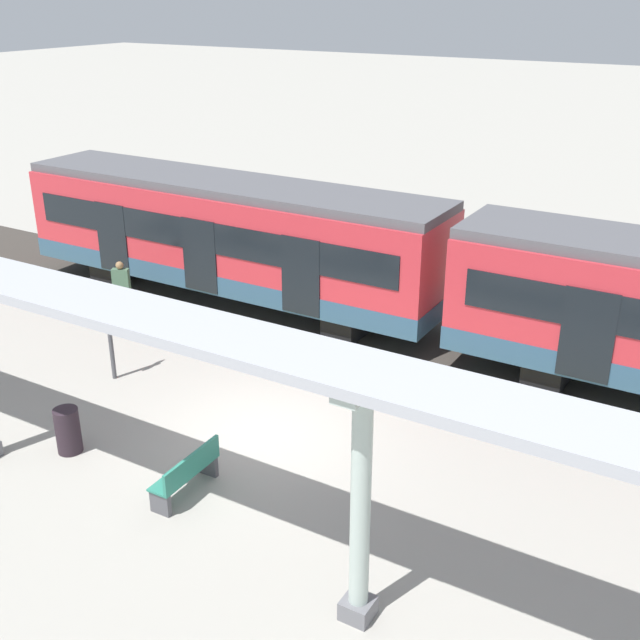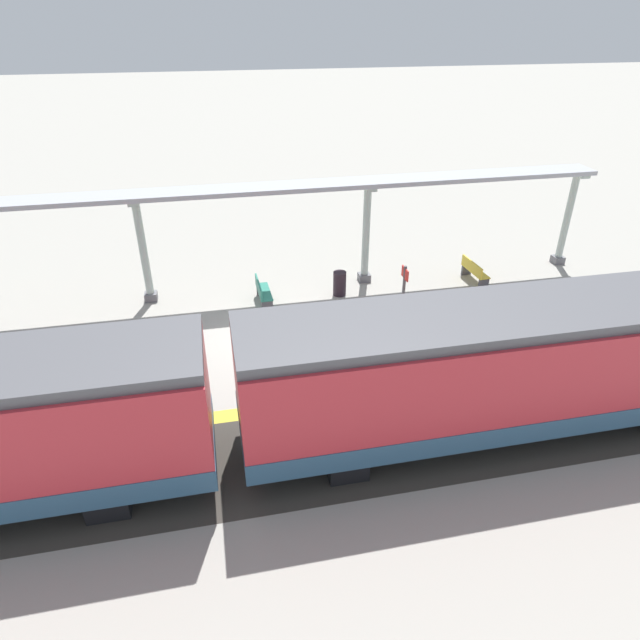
{
  "view_description": "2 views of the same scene",
  "coord_description": "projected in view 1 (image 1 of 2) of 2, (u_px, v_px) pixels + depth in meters",
  "views": [
    {
      "loc": [
        11.16,
        7.96,
        8.31
      ],
      "look_at": [
        -1.84,
        0.25,
        1.83
      ],
      "focal_mm": 43.7,
      "sensor_mm": 36.0,
      "label": 1
    },
    {
      "loc": [
        -15.2,
        1.65,
        9.33
      ],
      "look_at": [
        -1.13,
        -1.29,
        1.12
      ],
      "focal_mm": 30.79,
      "sensor_mm": 36.0,
      "label": 2
    }
  ],
  "objects": [
    {
      "name": "trackbed",
      "position": [
        384.0,
        334.0,
        20.21
      ],
      "size": [
        3.2,
        43.83,
        0.01
      ],
      "primitive_type": "cube",
      "color": "#38332D",
      "rests_on": "ground"
    },
    {
      "name": "bench_mid_platform",
      "position": [
        187.0,
        473.0,
        13.68
      ],
      "size": [
        1.51,
        0.48,
        0.86
      ],
      "color": "#2A7B67",
      "rests_on": "ground"
    },
    {
      "name": "trash_bin",
      "position": [
        68.0,
        430.0,
        14.96
      ],
      "size": [
        0.48,
        0.48,
        0.92
      ],
      "primitive_type": "cylinder",
      "color": "#2A1F27",
      "rests_on": "ground"
    },
    {
      "name": "canopy_beam",
      "position": [
        120.0,
        310.0,
        11.54
      ],
      "size": [
        1.2,
        25.6,
        0.16
      ],
      "primitive_type": "cube",
      "color": "#A8AAB2",
      "rests_on": "canopy_pillar_nearest"
    },
    {
      "name": "platform_info_sign",
      "position": [
        109.0,
        325.0,
        17.44
      ],
      "size": [
        0.56,
        0.1,
        2.2
      ],
      "color": "#4C4C51",
      "rests_on": "ground"
    },
    {
      "name": "canopy_pillar_third",
      "position": [
        361.0,
        505.0,
        10.4
      ],
      "size": [
        1.1,
        0.44,
        3.81
      ],
      "color": "slate",
      "rests_on": "ground"
    },
    {
      "name": "tactile_edge_strip",
      "position": [
        350.0,
        362.0,
        18.74
      ],
      "size": [
        0.51,
        31.83,
        0.01
      ],
      "primitive_type": "cube",
      "color": "gold",
      "rests_on": "ground"
    },
    {
      "name": "ground_plane",
      "position": [
        263.0,
        431.0,
        15.82
      ],
      "size": [
        176.0,
        176.0,
        0.0
      ],
      "primitive_type": "plane",
      "color": "#9E9A91"
    },
    {
      "name": "passenger_waiting_near_edge",
      "position": [
        121.0,
        282.0,
        21.0
      ],
      "size": [
        0.39,
        0.49,
        1.56
      ],
      "color": "brown",
      "rests_on": "ground"
    },
    {
      "name": "train_near_carriage",
      "position": [
        229.0,
        238.0,
        21.79
      ],
      "size": [
        2.65,
        12.77,
        3.48
      ],
      "color": "#BE2C35",
      "rests_on": "ground"
    }
  ]
}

